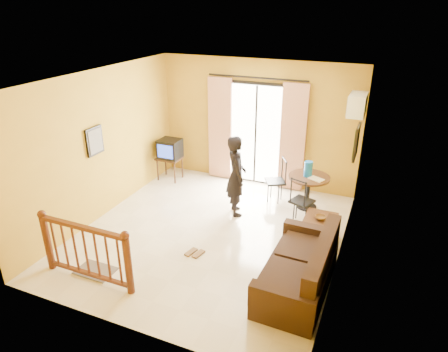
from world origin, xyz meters
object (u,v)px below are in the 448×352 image
at_px(television, 170,149).
at_px(coffee_table, 318,230).
at_px(standing_person, 236,176).
at_px(sofa, 301,272).
at_px(dining_table, 309,183).

xyz_separation_m(television, coffee_table, (3.72, -1.44, -0.47)).
relative_size(coffee_table, standing_person, 0.61).
distance_m(coffee_table, sofa, 1.30).
xyz_separation_m(coffee_table, sofa, (0.01, -1.30, 0.04)).
xyz_separation_m(dining_table, coffee_table, (0.46, -1.30, -0.25)).
relative_size(television, coffee_table, 0.50).
height_order(dining_table, coffee_table, dining_table).
relative_size(dining_table, sofa, 0.44).
xyz_separation_m(television, standing_person, (2.00, -0.92, 0.04)).
bearing_deg(dining_table, standing_person, -148.23).
bearing_deg(coffee_table, standing_person, 163.25).
relative_size(coffee_table, sofa, 0.52).
bearing_deg(dining_table, television, 177.51).
height_order(coffee_table, standing_person, standing_person).
xyz_separation_m(coffee_table, standing_person, (-1.72, 0.52, 0.51)).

